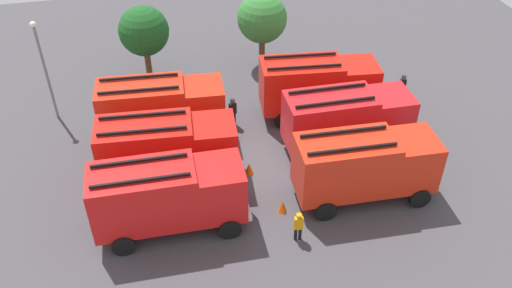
# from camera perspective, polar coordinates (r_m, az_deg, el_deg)

# --- Properties ---
(ground_plane) EXTENTS (52.31, 52.31, 0.00)m
(ground_plane) POSITION_cam_1_polar(r_m,az_deg,el_deg) (29.98, 0.00, -2.12)
(ground_plane) COLOR #423F44
(fire_truck_0) EXTENTS (7.23, 2.82, 3.88)m
(fire_truck_0) POSITION_cam_1_polar(r_m,az_deg,el_deg) (25.30, -9.33, -5.29)
(fire_truck_0) COLOR red
(fire_truck_0) RESTS_ON ground
(fire_truck_1) EXTENTS (7.28, 2.96, 3.88)m
(fire_truck_1) POSITION_cam_1_polar(r_m,az_deg,el_deg) (27.12, 11.43, -2.13)
(fire_truck_1) COLOR red
(fire_truck_1) RESTS_ON ground
(fire_truck_2) EXTENTS (7.36, 3.18, 3.88)m
(fire_truck_2) POSITION_cam_1_polar(r_m,az_deg,el_deg) (28.02, -9.38, -0.35)
(fire_truck_2) COLOR red
(fire_truck_2) RESTS_ON ground
(fire_truck_3) EXTENTS (7.21, 2.78, 3.88)m
(fire_truck_3) POSITION_cam_1_polar(r_m,az_deg,el_deg) (30.13, 9.59, 2.67)
(fire_truck_3) COLOR red
(fire_truck_3) RESTS_ON ground
(fire_truck_4) EXTENTS (7.34, 3.13, 3.88)m
(fire_truck_4) POSITION_cam_1_polar(r_m,az_deg,el_deg) (31.11, -9.98, 3.85)
(fire_truck_4) COLOR red
(fire_truck_4) RESTS_ON ground
(fire_truck_5) EXTENTS (7.41, 3.34, 3.88)m
(fire_truck_5) POSITION_cam_1_polar(r_m,az_deg,el_deg) (32.92, 6.56, 6.27)
(fire_truck_5) COLOR red
(fire_truck_5) RESTS_ON ground
(firefighter_0) EXTENTS (0.48, 0.38, 1.84)m
(firefighter_0) POSITION_cam_1_polar(r_m,az_deg,el_deg) (35.81, 15.18, 5.84)
(firefighter_0) COLOR black
(firefighter_0) RESTS_ON ground
(firefighter_1) EXTENTS (0.30, 0.43, 1.84)m
(firefighter_1) POSITION_cam_1_polar(r_m,az_deg,el_deg) (34.29, -12.01, 4.85)
(firefighter_1) COLOR black
(firefighter_1) RESTS_ON ground
(firefighter_2) EXTENTS (0.45, 0.29, 1.64)m
(firefighter_2) POSITION_cam_1_polar(r_m,az_deg,el_deg) (25.37, 4.50, -8.59)
(firefighter_2) COLOR black
(firefighter_2) RESTS_ON ground
(firefighter_3) EXTENTS (0.48, 0.37, 1.62)m
(firefighter_3) POSITION_cam_1_polar(r_m,az_deg,el_deg) (34.95, -5.91, 5.93)
(firefighter_3) COLOR black
(firefighter_3) RESTS_ON ground
(firefighter_4) EXTENTS (0.48, 0.37, 1.83)m
(firefighter_4) POSITION_cam_1_polar(r_m,az_deg,el_deg) (32.35, -2.47, 3.52)
(firefighter_4) COLOR black
(firefighter_4) RESTS_ON ground
(tree_0) EXTENTS (3.31, 3.31, 5.13)m
(tree_0) POSITION_cam_1_polar(r_m,az_deg,el_deg) (36.81, -11.77, 11.60)
(tree_0) COLOR brown
(tree_0) RESTS_ON ground
(tree_1) EXTENTS (3.41, 3.41, 5.29)m
(tree_1) POSITION_cam_1_polar(r_m,az_deg,el_deg) (37.58, 0.65, 13.13)
(tree_1) COLOR brown
(tree_1) RESTS_ON ground
(traffic_cone_0) EXTENTS (0.47, 0.47, 0.67)m
(traffic_cone_0) POSITION_cam_1_polar(r_m,az_deg,el_deg) (29.18, -0.73, -2.58)
(traffic_cone_0) COLOR #F2600C
(traffic_cone_0) RESTS_ON ground
(traffic_cone_1) EXTENTS (0.45, 0.45, 0.64)m
(traffic_cone_1) POSITION_cam_1_polar(r_m,az_deg,el_deg) (27.06, 2.81, -6.60)
(traffic_cone_1) COLOR #F2600C
(traffic_cone_1) RESTS_ON ground
(lamppost) EXTENTS (0.36, 0.36, 6.40)m
(lamppost) POSITION_cam_1_polar(r_m,az_deg,el_deg) (33.94, -21.53, 7.90)
(lamppost) COLOR slate
(lamppost) RESTS_ON ground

